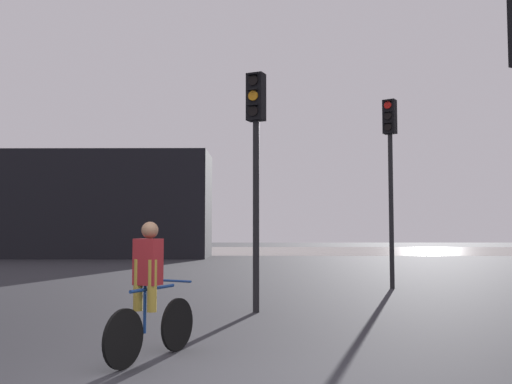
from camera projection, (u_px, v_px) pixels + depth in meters
water_strip at (253, 251)px, 40.67m from camera, size 80.00×16.00×0.01m
distant_building at (66, 205)px, 30.97m from camera, size 15.52×4.00×5.67m
traffic_light_far_right at (390, 158)px, 14.90m from camera, size 0.40×0.42×4.93m
traffic_light_center at (256, 145)px, 10.68m from camera, size 0.39×0.41×4.47m
cyclist at (150, 290)px, 6.68m from camera, size 0.80×1.56×1.62m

